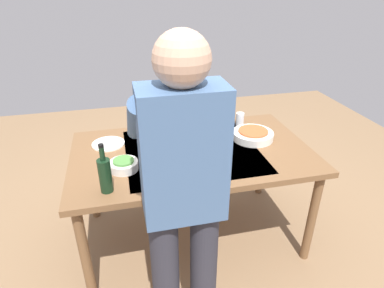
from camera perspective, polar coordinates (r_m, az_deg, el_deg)
The scene contains 15 objects.
ground_plane at distance 2.71m, azimuth 0.00°, elevation -15.47°, with size 6.00×6.00×0.00m, color #846647.
dining_table at distance 2.29m, azimuth 0.00°, elevation -2.69°, with size 1.64×0.97×0.77m.
chair_near at distance 3.13m, azimuth -2.51°, elevation 2.64°, with size 0.40×0.40×0.91m.
person_server at distance 1.50m, azimuth -1.60°, elevation -8.87°, with size 0.42×0.61×1.69m.
wine_bottle at distance 1.86m, azimuth -14.96°, elevation -5.13°, with size 0.07×0.07×0.30m.
wine_glass_left at distance 1.86m, azimuth -2.82°, elevation -4.30°, with size 0.07×0.07×0.15m.
wine_glass_right at distance 1.98m, azimuth -0.05°, elevation -2.15°, with size 0.07×0.07×0.15m.
water_cup_near_left at distance 2.11m, azimuth 3.26°, elevation -1.74°, with size 0.07×0.07×0.11m, color silver.
water_cup_near_right at distance 2.64m, azimuth 8.37°, elevation 4.31°, with size 0.06×0.06×0.10m, color silver.
water_cup_far_left at distance 2.49m, azimuth -9.30°, elevation 2.80°, with size 0.06×0.06×0.11m, color silver.
serving_bowl_pasta at distance 2.44m, azimuth 10.58°, elevation 1.62°, with size 0.30×0.30×0.07m.
side_bowl_salad at distance 2.07m, azimuth -11.84°, elevation -3.57°, with size 0.18×0.18×0.07m.
dinner_plate_near at distance 2.41m, azimuth -14.41°, elevation 0.04°, with size 0.23×0.23×0.01m, color white.
dinner_plate_far at distance 2.40m, azimuth 1.43°, elevation 0.85°, with size 0.23×0.23×0.01m, color white.
table_knife at distance 2.00m, azimuth 5.99°, elevation -5.33°, with size 0.01×0.20×0.01m, color silver.
Camera 1 is at (0.45, 1.92, 1.85)m, focal length 30.53 mm.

